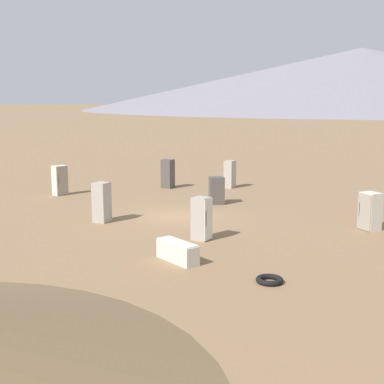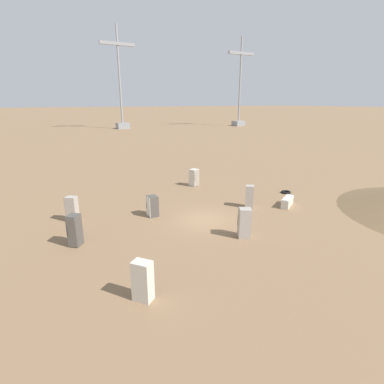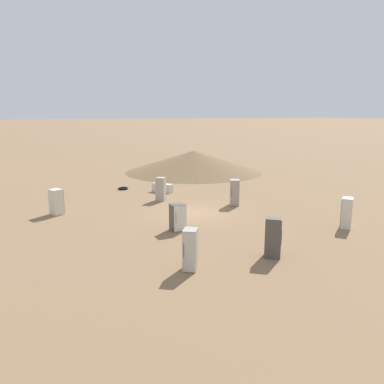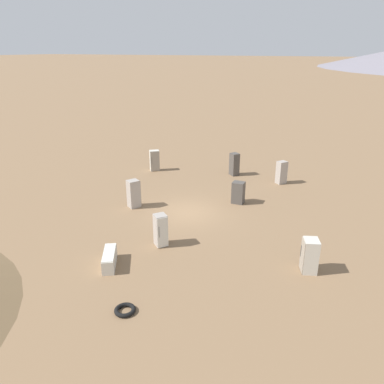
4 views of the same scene
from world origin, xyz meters
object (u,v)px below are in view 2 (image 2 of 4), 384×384
at_px(power_pylon_1, 121,98).
at_px(discarded_fridge_2, 75,230).
at_px(discarded_fridge_3, 194,178).
at_px(discarded_fridge_5, 244,223).
at_px(discarded_fridge_0, 287,202).
at_px(discarded_fridge_7, 152,206).
at_px(power_pylon_0, 239,99).
at_px(discarded_fridge_1, 143,281).
at_px(discarded_fridge_4, 72,209).
at_px(scrap_tire, 286,192).
at_px(discarded_fridge_6, 249,196).

height_order(power_pylon_1, discarded_fridge_2, power_pylon_1).
relative_size(discarded_fridge_3, discarded_fridge_5, 0.89).
xyz_separation_m(discarded_fridge_0, discarded_fridge_7, (10.22, -3.14, 0.39)).
height_order(power_pylon_1, discarded_fridge_3, power_pylon_1).
relative_size(power_pylon_0, discarded_fridge_5, 15.05).
relative_size(discarded_fridge_1, discarded_fridge_5, 0.95).
height_order(discarded_fridge_2, discarded_fridge_7, discarded_fridge_2).
bearing_deg(power_pylon_1, discarded_fridge_1, 74.44).
xyz_separation_m(power_pylon_0, discarded_fridge_3, (50.89, 60.18, -7.91)).
bearing_deg(discarded_fridge_0, discarded_fridge_4, -138.72).
relative_size(power_pylon_0, discarded_fridge_2, 15.11).
relative_size(power_pylon_1, discarded_fridge_2, 15.73).
relative_size(power_pylon_0, discarded_fridge_4, 15.88).
height_order(discarded_fridge_0, discarded_fridge_3, discarded_fridge_3).
height_order(discarded_fridge_1, discarded_fridge_3, discarded_fridge_1).
distance_m(power_pylon_1, discarded_fridge_0, 78.21).
bearing_deg(scrap_tire, discarded_fridge_4, -7.11).
distance_m(power_pylon_1, discarded_fridge_6, 77.28).
height_order(power_pylon_0, scrap_tire, power_pylon_0).
distance_m(discarded_fridge_1, discarded_fridge_3, 17.99).
relative_size(power_pylon_1, discarded_fridge_6, 16.54).
bearing_deg(power_pylon_0, discarded_fridge_5, 53.16).
bearing_deg(discarded_fridge_4, scrap_tire, -60.55).
xyz_separation_m(power_pylon_0, discarded_fridge_4, (62.77, 64.13, -7.86)).
distance_m(discarded_fridge_1, discarded_fridge_6, 13.27).
height_order(discarded_fridge_2, discarded_fridge_6, discarded_fridge_2).
distance_m(power_pylon_1, discarded_fridge_1, 86.47).
bearing_deg(discarded_fridge_7, scrap_tire, -92.89).
distance_m(discarded_fridge_0, discarded_fridge_1, 15.24).
bearing_deg(discarded_fridge_0, discarded_fridge_5, -97.26).
bearing_deg(discarded_fridge_6, discarded_fridge_2, -138.43).
distance_m(discarded_fridge_0, discarded_fridge_6, 3.15).
xyz_separation_m(power_pylon_0, discarded_fridge_0, (47.30, 69.05, -8.38)).
distance_m(discarded_fridge_4, discarded_fridge_6, 13.15).
xyz_separation_m(discarded_fridge_2, scrap_tire, (-18.44, -1.76, -0.84)).
bearing_deg(discarded_fridge_5, scrap_tire, -28.82).
distance_m(discarded_fridge_2, discarded_fridge_6, 13.02).
height_order(discarded_fridge_4, discarded_fridge_6, discarded_fridge_4).
xyz_separation_m(discarded_fridge_4, scrap_tire, (-18.05, 2.25, -0.80)).
relative_size(power_pylon_0, discarded_fridge_1, 15.82).
relative_size(discarded_fridge_0, discarded_fridge_7, 1.24).
relative_size(power_pylon_1, discarded_fridge_1, 16.47).
relative_size(discarded_fridge_1, discarded_fridge_4, 1.00).
xyz_separation_m(power_pylon_0, power_pylon_1, (38.32, -8.15, 0.36)).
relative_size(power_pylon_0, discarded_fridge_3, 16.82).
bearing_deg(discarded_fridge_4, discarded_fridge_3, -35.07).
height_order(power_pylon_0, power_pylon_1, power_pylon_1).
bearing_deg(discarded_fridge_1, discarded_fridge_2, 155.85).
bearing_deg(discarded_fridge_6, power_pylon_1, 121.13).
xyz_separation_m(discarded_fridge_6, scrap_tire, (-5.42, -1.40, -0.80)).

